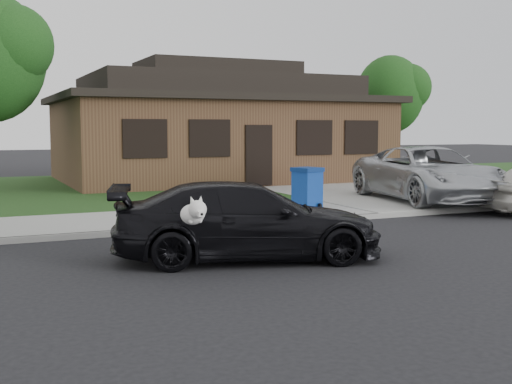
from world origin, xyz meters
name	(u,v)px	position (x,y,z in m)	size (l,w,h in m)	color
ground	(314,258)	(0.00, 0.00, 0.00)	(120.00, 120.00, 0.00)	black
sidewalk	(210,217)	(0.00, 5.00, 0.06)	(60.00, 3.00, 0.12)	gray
curb	(234,225)	(0.00, 3.50, 0.06)	(60.00, 0.12, 0.12)	gray
lawn	(131,188)	(0.00, 13.00, 0.07)	(60.00, 13.00, 0.13)	#193814
driveway	(323,189)	(6.00, 10.00, 0.07)	(4.50, 13.00, 0.14)	gray
sedan	(247,221)	(-1.07, 0.34, 0.64)	(4.73, 2.92, 1.28)	black
minivan	(428,174)	(6.51, 5.09, 0.90)	(2.52, 5.46, 1.52)	#B4B7BC
recycling_bin	(307,188)	(2.68, 5.10, 0.65)	(0.78, 0.78, 1.04)	navy
house	(217,129)	(4.00, 15.00, 2.13)	(12.60, 8.60, 4.65)	#422B1C
tree_1	(394,93)	(12.14, 14.40, 3.71)	(3.15, 3.00, 5.25)	#332114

